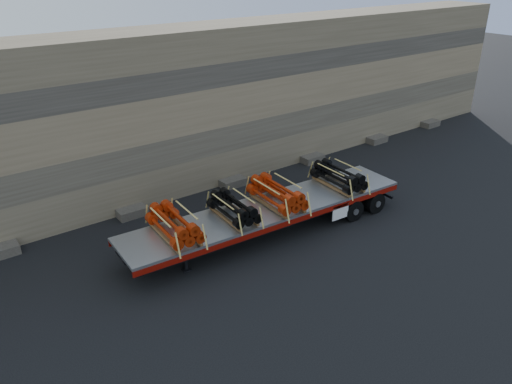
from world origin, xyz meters
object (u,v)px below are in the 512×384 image
trailer (268,221)px  bundle_midrear (277,194)px  bundle_rear (339,177)px  bundle_midfront (234,209)px  bundle_front (174,225)px

trailer → bundle_midrear: size_ratio=4.80×
trailer → bundle_rear: (3.47, -0.19, 0.98)m
trailer → bundle_midfront: size_ratio=5.48×
bundle_front → bundle_midrear: bundle_midrear is taller
bundle_rear → bundle_front: bearing=180.0°
bundle_midrear → bundle_rear: bundle_midrear is taller
bundle_front → bundle_midrear: bearing=-0.0°
bundle_midrear → bundle_rear: bearing=-0.0°
trailer → bundle_rear: size_ratio=5.11×
trailer → bundle_front: bundle_front is taller
trailer → bundle_midrear: bundle_midrear is taller
bundle_front → bundle_rear: (7.29, -0.40, -0.01)m
trailer → bundle_midfront: bearing=-180.0°
bundle_front → bundle_rear: size_ratio=1.02×
bundle_front → bundle_rear: bundle_front is taller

